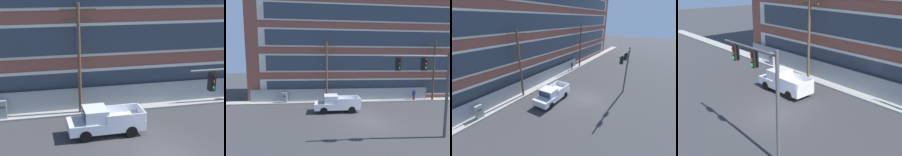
# 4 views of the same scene
# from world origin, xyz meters

# --- Properties ---
(ground_plane) EXTENTS (160.00, 160.00, 0.00)m
(ground_plane) POSITION_xyz_m (0.00, 0.00, 0.00)
(ground_plane) COLOR #38383A
(sidewalk_building_side) EXTENTS (80.00, 1.65, 0.16)m
(sidewalk_building_side) POSITION_xyz_m (0.00, 7.89, 0.08)
(sidewalk_building_side) COLOR #9E9B93
(sidewalk_building_side) RESTS_ON ground
(brick_mill_building) EXTENTS (46.65, 12.21, 18.58)m
(brick_mill_building) POSITION_xyz_m (7.74, 14.52, 9.30)
(brick_mill_building) COLOR brown
(brick_mill_building) RESTS_ON ground
(chain_link_fence) EXTENTS (26.21, 0.06, 1.90)m
(chain_link_fence) POSITION_xyz_m (-1.65, 8.19, 0.97)
(chain_link_fence) COLOR gray
(chain_link_fence) RESTS_ON ground
(traffic_signal_mast) EXTENTS (5.08, 0.43, 6.33)m
(traffic_signal_mast) POSITION_xyz_m (3.33, -3.41, 4.46)
(traffic_signal_mast) COLOR #4C4C51
(traffic_signal_mast) RESTS_ON ground
(pickup_truck_white) EXTENTS (5.25, 2.17, 1.94)m
(pickup_truck_white) POSITION_xyz_m (-2.94, 3.46, 0.93)
(pickup_truck_white) COLOR silver
(pickup_truck_white) RESTS_ON ground
(utility_pole_near_corner) EXTENTS (2.62, 0.26, 8.57)m
(utility_pole_near_corner) POSITION_xyz_m (-3.99, 7.49, 4.77)
(utility_pole_near_corner) COLOR brown
(utility_pole_near_corner) RESTS_ON ground
(utility_pole_midblock) EXTENTS (2.21, 0.26, 8.92)m
(utility_pole_midblock) POSITION_xyz_m (11.87, 7.36, 4.89)
(utility_pole_midblock) COLOR brown
(utility_pole_midblock) RESTS_ON ground
(electrical_cabinet) EXTENTS (0.72, 0.50, 1.56)m
(electrical_cabinet) POSITION_xyz_m (-9.87, 7.57, 0.78)
(electrical_cabinet) COLOR #939993
(electrical_cabinet) RESTS_ON ground
(pedestrian_near_cabinet) EXTENTS (0.38, 0.46, 1.69)m
(pedestrian_near_cabinet) POSITION_xyz_m (9.11, 7.66, 0.97)
(pedestrian_near_cabinet) COLOR maroon
(pedestrian_near_cabinet) RESTS_ON ground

